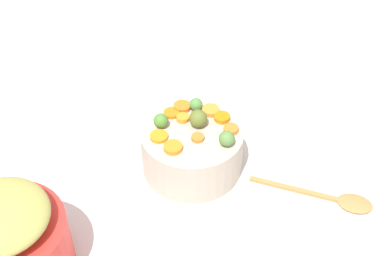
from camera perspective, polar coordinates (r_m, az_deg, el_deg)
The scene contains 17 objects.
tabletop at distance 1.25m, azimuth 0.76°, elevation -4.71°, with size 2.40×2.40×0.02m, color silver.
serving_bowl_carrots at distance 1.21m, azimuth 0.00°, elevation -2.24°, with size 0.22×0.22×0.11m, color #B8AB98.
metal_pot at distance 1.08m, azimuth -18.36°, elevation -11.80°, with size 0.22×0.22×0.13m, color red.
carrot_slice_0 at distance 1.22m, azimuth 2.10°, elevation 1.80°, with size 0.04×0.04×0.01m, color orange.
carrot_slice_1 at distance 1.18m, azimuth 4.07°, elevation -0.13°, with size 0.03×0.03×0.01m, color orange.
carrot_slice_2 at distance 1.16m, azimuth 0.38°, elevation -0.96°, with size 0.03×0.03×0.01m, color orange.
carrot_slice_3 at distance 1.16m, azimuth -3.45°, elevation -0.88°, with size 0.04×0.04×0.01m, color orange.
carrot_slice_4 at distance 1.20m, azimuth 3.13°, elevation 1.09°, with size 0.04×0.04×0.01m, color orange.
carrot_slice_5 at distance 1.22m, azimuth -2.14°, elevation 1.55°, with size 0.03×0.03×0.01m, color orange.
carrot_slice_6 at distance 1.23m, azimuth -1.03°, elevation 2.22°, with size 0.04×0.04×0.01m, color orange.
carrot_slice_7 at distance 1.13m, azimuth -1.98°, elevation -2.03°, with size 0.04×0.04×0.01m, color orange.
carrot_slice_8 at distance 1.20m, azimuth -0.96°, elevation 1.04°, with size 0.03×0.03×0.01m, color orange.
brussels_sprout_0 at distance 1.18m, azimuth -3.32°, elevation 0.62°, with size 0.03×0.03×0.03m, color #4C8532.
brussels_sprout_1 at distance 1.22m, azimuth 0.41°, elevation 2.46°, with size 0.03×0.03×0.03m, color #508940.
brussels_sprout_2 at distance 1.18m, azimuth 0.65°, elevation 0.98°, with size 0.04×0.04×0.04m, color #5B6C2A.
brussels_sprout_3 at distance 1.14m, azimuth 3.63°, elevation -1.10°, with size 0.03×0.03×0.03m, color #57823F.
wooden_spoon at distance 1.22m, azimuth 14.93°, elevation -7.20°, with size 0.05×0.27×0.01m.
Camera 1 is at (-0.82, -0.26, 0.93)m, focal length 51.39 mm.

